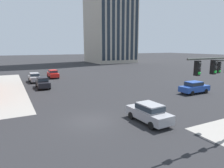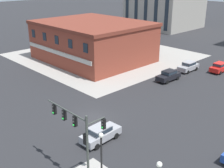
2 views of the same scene
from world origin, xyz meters
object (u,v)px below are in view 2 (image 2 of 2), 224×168
object	(u,v)px
traffic_signal_main	(80,133)
car_main_southbound_near	(169,75)
car_main_southbound_far	(220,67)
car_main_northbound_near	(188,66)
car_cross_eastbound	(100,133)
street_lamp_corner_near	(101,157)

from	to	relation	value
traffic_signal_main	car_main_southbound_near	distance (m)	25.95
car_main_southbound_near	car_main_southbound_far	world-z (taller)	same
car_main_northbound_near	car_main_southbound_far	xyz separation A→B (m)	(4.04, 3.52, 0.00)
traffic_signal_main	car_cross_eastbound	distance (m)	6.36
street_lamp_corner_near	car_main_southbound_near	size ratio (longest dim) A/B	1.23
car_main_northbound_near	car_cross_eastbound	xyz separation A→B (m)	(6.16, -26.12, 0.00)
car_main_southbound_far	car_cross_eastbound	xyz separation A→B (m)	(2.11, -29.64, 0.00)
car_main_southbound_far	car_main_northbound_near	bearing A→B (deg)	-138.99
street_lamp_corner_near	car_main_southbound_near	world-z (taller)	street_lamp_corner_near
car_cross_eastbound	car_main_southbound_near	bearing A→B (deg)	106.22
traffic_signal_main	car_cross_eastbound	bearing A→B (deg)	121.32
traffic_signal_main	street_lamp_corner_near	size ratio (longest dim) A/B	1.13
street_lamp_corner_near	car_cross_eastbound	bearing A→B (deg)	139.27
traffic_signal_main	car_main_southbound_far	world-z (taller)	traffic_signal_main
street_lamp_corner_near	car_main_southbound_far	world-z (taller)	street_lamp_corner_near
traffic_signal_main	car_main_southbound_far	distance (m)	34.82
car_cross_eastbound	traffic_signal_main	bearing A→B (deg)	-58.68
car_cross_eastbound	street_lamp_corner_near	bearing A→B (deg)	-40.73
street_lamp_corner_near	car_main_southbound_far	xyz separation A→B (m)	(-7.81, 34.55, -2.49)
traffic_signal_main	car_main_northbound_near	xyz separation A→B (m)	(-9.00, 30.80, -3.22)
car_main_southbound_far	car_cross_eastbound	distance (m)	29.71
car_main_northbound_near	car_main_southbound_near	bearing A→B (deg)	-86.02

